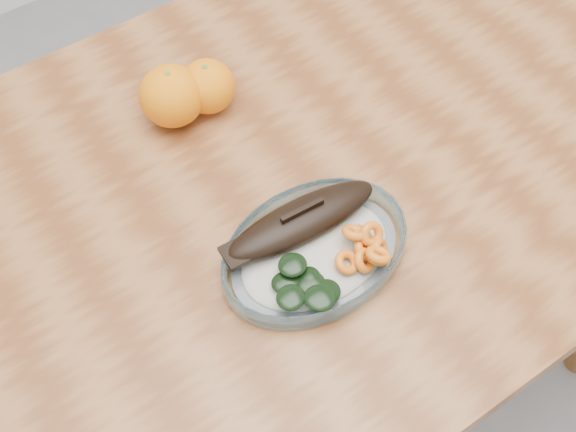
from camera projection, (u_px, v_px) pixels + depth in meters
The scene contains 5 objects.
ground at pixel (295, 371), 1.62m from camera, with size 3.00×3.00×0.00m, color slate.
dining_table at pixel (299, 208), 1.08m from camera, with size 1.20×0.80×0.75m.
plated_meal at pixel (315, 249), 0.90m from camera, with size 0.46×0.46×0.07m.
orange_left at pixel (172, 96), 1.01m from camera, with size 0.09×0.09×0.09m, color orange.
orange_right at pixel (207, 86), 1.02m from camera, with size 0.08×0.08×0.08m, color orange.
Camera 1 is at (-0.35, -0.49, 1.54)m, focal length 45.00 mm.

